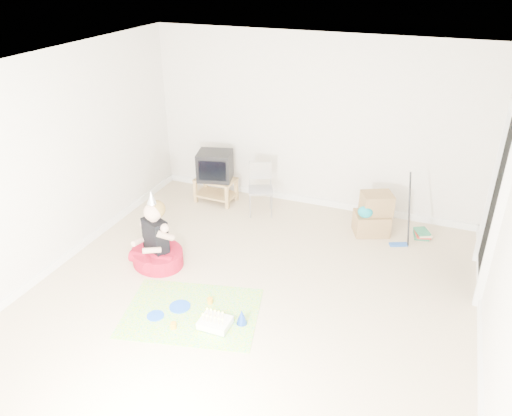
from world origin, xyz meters
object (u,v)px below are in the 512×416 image
(seated_woman, at_px, (157,248))
(crt_tv, at_px, (215,166))
(cardboard_boxes, at_px, (373,215))
(birthday_cake, at_px, (215,323))
(tv_stand, at_px, (216,188))
(folding_chair, at_px, (261,190))

(seated_woman, bearing_deg, crt_tv, 92.07)
(cardboard_boxes, xyz_separation_m, seated_woman, (-2.41, -1.77, -0.06))
(crt_tv, distance_m, birthday_cake, 3.06)
(crt_tv, bearing_deg, seated_woman, -101.82)
(seated_woman, distance_m, birthday_cake, 1.48)
(tv_stand, height_order, folding_chair, folding_chair)
(tv_stand, distance_m, folding_chair, 0.83)
(tv_stand, xyz_separation_m, seated_woman, (0.07, -1.89, -0.01))
(crt_tv, relative_size, seated_woman, 0.50)
(crt_tv, bearing_deg, tv_stand, 102.67)
(cardboard_boxes, xyz_separation_m, birthday_cake, (-1.21, -2.61, -0.24))
(crt_tv, distance_m, folding_chair, 0.85)
(crt_tv, relative_size, folding_chair, 0.65)
(cardboard_boxes, distance_m, birthday_cake, 2.89)
(cardboard_boxes, height_order, seated_woman, seated_woman)
(crt_tv, distance_m, cardboard_boxes, 2.51)
(cardboard_boxes, height_order, birthday_cake, cardboard_boxes)
(cardboard_boxes, relative_size, seated_woman, 0.58)
(cardboard_boxes, bearing_deg, crt_tv, 177.32)
(crt_tv, height_order, seated_woman, seated_woman)
(tv_stand, bearing_deg, folding_chair, -8.99)
(folding_chair, height_order, birthday_cake, folding_chair)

